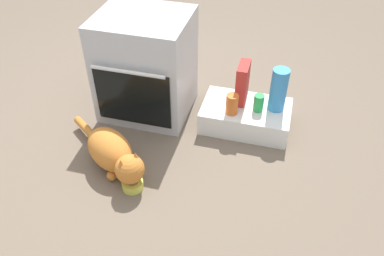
{
  "coord_description": "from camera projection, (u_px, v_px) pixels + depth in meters",
  "views": [
    {
      "loc": [
        0.85,
        -1.81,
        1.77
      ],
      "look_at": [
        0.38,
        -0.07,
        0.25
      ],
      "focal_mm": 36.85,
      "sensor_mm": 36.0,
      "label": 1
    }
  ],
  "objects": [
    {
      "name": "sauce_jar",
      "position": [
        232.0,
        104.0,
        2.57
      ],
      "size": [
        0.08,
        0.08,
        0.14
      ],
      "primitive_type": "cylinder",
      "color": "#D16023",
      "rests_on": "pantry_cabinet"
    },
    {
      "name": "pantry_cabinet",
      "position": [
        246.0,
        116.0,
        2.71
      ],
      "size": [
        0.59,
        0.37,
        0.16
      ],
      "primitive_type": "cube",
      "color": "white",
      "rests_on": "ground"
    },
    {
      "name": "cat",
      "position": [
        113.0,
        153.0,
        2.36
      ],
      "size": [
        0.67,
        0.53,
        0.25
      ],
      "rotation": [
        0.0,
        0.0,
        -0.64
      ],
      "color": "#C6752D",
      "rests_on": "ground"
    },
    {
      "name": "food_bowl",
      "position": [
        133.0,
        184.0,
        2.31
      ],
      "size": [
        0.13,
        0.13,
        0.08
      ],
      "color": "#D1D14C",
      "rests_on": "ground"
    },
    {
      "name": "cereal_box",
      "position": [
        242.0,
        83.0,
        2.63
      ],
      "size": [
        0.07,
        0.18,
        0.28
      ],
      "primitive_type": "cube",
      "color": "#B72D28",
      "rests_on": "pantry_cabinet"
    },
    {
      "name": "ground",
      "position": [
        141.0,
        140.0,
        2.65
      ],
      "size": [
        8.0,
        8.0,
        0.0
      ],
      "primitive_type": "plane",
      "color": "#6B5B4C"
    },
    {
      "name": "soda_can",
      "position": [
        259.0,
        103.0,
        2.59
      ],
      "size": [
        0.07,
        0.07,
        0.12
      ],
      "primitive_type": "cylinder",
      "color": "green",
      "rests_on": "pantry_cabinet"
    },
    {
      "name": "oven",
      "position": [
        146.0,
        66.0,
        2.69
      ],
      "size": [
        0.6,
        0.57,
        0.72
      ],
      "color": "#B7BABF",
      "rests_on": "ground"
    },
    {
      "name": "water_bottle",
      "position": [
        278.0,
        90.0,
        2.55
      ],
      "size": [
        0.11,
        0.11,
        0.3
      ],
      "primitive_type": "cylinder",
      "color": "#388CD1",
      "rests_on": "pantry_cabinet"
    }
  ]
}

